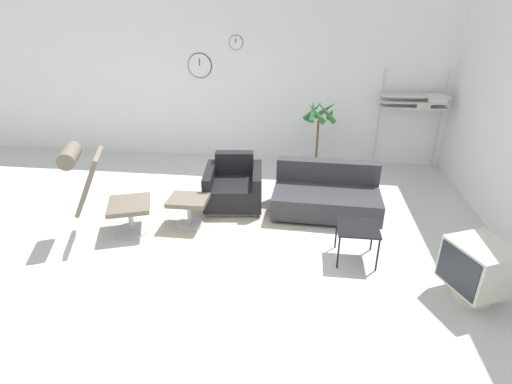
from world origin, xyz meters
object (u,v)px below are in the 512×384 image
at_px(lounge_chair, 99,184).
at_px(side_table, 358,230).
at_px(crt_television, 478,269).
at_px(potted_plant, 318,140).
at_px(ottoman, 189,205).
at_px(shelf_unit, 419,102).
at_px(armchair_red, 234,187).
at_px(couch_low, 326,196).

height_order(lounge_chair, side_table, lounge_chair).
distance_m(crt_television, potted_plant, 3.47).
xyz_separation_m(ottoman, side_table, (2.10, -0.53, 0.08)).
relative_size(crt_television, shelf_unit, 0.41).
bearing_deg(crt_television, lounge_chair, 55.97).
bearing_deg(crt_television, ottoman, 47.09).
height_order(armchair_red, potted_plant, potted_plant).
bearing_deg(crt_television, shelf_unit, -26.64).
distance_m(couch_low, crt_television, 2.19).
height_order(lounge_chair, shelf_unit, shelf_unit).
bearing_deg(couch_low, crt_television, 131.17).
bearing_deg(lounge_chair, armchair_red, 105.46).
relative_size(lounge_chair, side_table, 2.57).
distance_m(side_table, potted_plant, 2.62).
relative_size(potted_plant, shelf_unit, 0.78).
xyz_separation_m(crt_television, shelf_unit, (0.15, 3.55, 0.85)).
bearing_deg(shelf_unit, armchair_red, -147.90).
height_order(couch_low, potted_plant, potted_plant).
bearing_deg(side_table, potted_plant, 99.01).
xyz_separation_m(side_table, shelf_unit, (1.24, 3.00, 0.80)).
bearing_deg(potted_plant, lounge_chair, -138.10).
distance_m(ottoman, potted_plant, 2.67).
height_order(armchair_red, couch_low, armchair_red).
bearing_deg(shelf_unit, side_table, -112.38).
bearing_deg(lounge_chair, couch_low, 89.55).
relative_size(crt_television, potted_plant, 0.53).
bearing_deg(couch_low, lounge_chair, 21.25).
bearing_deg(armchair_red, ottoman, 48.39).
relative_size(lounge_chair, armchair_red, 1.29).
distance_m(ottoman, crt_television, 3.36).
height_order(ottoman, side_table, side_table).
distance_m(crt_television, shelf_unit, 3.65).
bearing_deg(armchair_red, potted_plant, -138.13).
bearing_deg(lounge_chair, potted_plant, 112.10).
xyz_separation_m(armchair_red, shelf_unit, (2.85, 1.79, 0.92)).
bearing_deg(armchair_red, crt_television, 140.48).
relative_size(armchair_red, side_table, 1.99).
distance_m(armchair_red, side_table, 2.02).
bearing_deg(shelf_unit, lounge_chair, -146.80).
bearing_deg(couch_low, shelf_unit, -127.79).
relative_size(couch_low, shelf_unit, 0.87).
distance_m(lounge_chair, potted_plant, 3.60).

